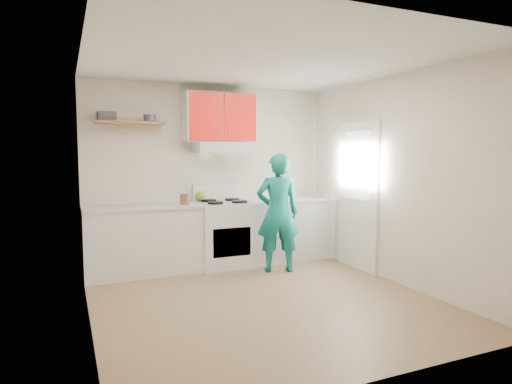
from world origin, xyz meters
name	(u,v)px	position (x,y,z in m)	size (l,w,h in m)	color
floor	(263,300)	(0.00, 0.00, 0.00)	(3.80, 3.80, 0.00)	brown
ceiling	(264,60)	(0.00, 0.00, 2.60)	(3.60, 3.80, 0.04)	white
back_wall	(210,175)	(0.00, 1.90, 1.30)	(3.60, 0.04, 2.60)	beige
front_wall	(378,201)	(0.00, -1.90, 1.30)	(3.60, 0.04, 2.60)	beige
left_wall	(86,189)	(-1.80, 0.00, 1.30)	(0.04, 3.80, 2.60)	beige
right_wall	(395,179)	(1.80, 0.00, 1.30)	(0.04, 3.80, 2.60)	beige
door	(358,196)	(1.78, 0.70, 1.02)	(0.05, 0.85, 2.05)	white
door_glass	(357,165)	(1.75, 0.70, 1.45)	(0.01, 0.55, 0.95)	white
counter_left	(143,241)	(-1.04, 1.60, 0.45)	(1.52, 0.60, 0.90)	silver
counter_right	(288,229)	(1.14, 1.60, 0.45)	(1.32, 0.60, 0.90)	silver
stove	(224,234)	(0.10, 1.57, 0.46)	(0.76, 0.65, 0.92)	white
range_hood	(221,148)	(0.10, 1.68, 1.70)	(0.76, 0.44, 0.15)	silver
upper_cabinets	(220,118)	(0.10, 1.73, 2.12)	(1.02, 0.33, 0.70)	red
shelf	(130,123)	(-1.15, 1.75, 2.02)	(0.90, 0.30, 0.04)	brown
books	(107,116)	(-1.45, 1.74, 2.10)	(0.23, 0.16, 0.12)	#40383D
tin	(150,118)	(-0.90, 1.72, 2.09)	(0.16, 0.16, 0.10)	#333D4C
kettle	(200,196)	(-0.18, 1.83, 0.99)	(0.17, 0.17, 0.15)	olive
crock	(185,200)	(-0.48, 1.52, 0.98)	(0.14, 0.14, 0.16)	#503423
cutting_board	(268,201)	(0.77, 1.52, 0.91)	(0.27, 0.20, 0.02)	olive
silicone_mat	(299,199)	(1.37, 1.65, 0.90)	(0.31, 0.26, 0.01)	red
person	(278,213)	(0.67, 0.99, 0.81)	(0.59, 0.39, 1.62)	#0C7065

